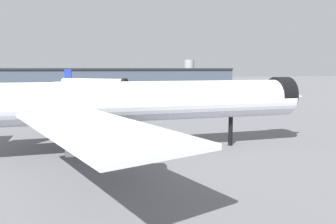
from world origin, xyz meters
TOP-DOWN VIEW (x-y plane):
  - ground at (0.00, 0.00)m, footprint 900.00×900.00m
  - airliner_near_gate at (-4.40, -1.72)m, footprint 68.81×62.98m
  - airliner_far_taxiway at (-2.73, 126.45)m, footprint 39.35×34.89m
  - terminal_building at (16.30, 216.37)m, footprint 201.22×32.85m

SIDE VIEW (x-z plane):
  - ground at x=0.00m, z-range 0.00..0.00m
  - airliner_far_taxiway at x=-2.73m, z-range -0.78..12.30m
  - terminal_building at x=16.30m, z-range -3.37..17.43m
  - airliner_near_gate at x=-4.40m, z-range -1.09..17.17m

